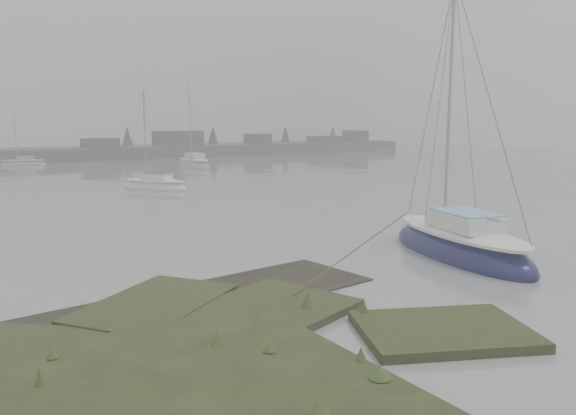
# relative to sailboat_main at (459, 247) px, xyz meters

# --- Properties ---
(ground) EXTENTS (160.00, 160.00, 0.00)m
(ground) POSITION_rel_sailboat_main_xyz_m (-6.53, 25.89, -0.31)
(ground) COLOR slate
(ground) RESTS_ON ground
(far_shoreline) EXTENTS (60.00, 8.00, 4.15)m
(far_shoreline) POSITION_rel_sailboat_main_xyz_m (20.31, 57.78, 0.54)
(far_shoreline) COLOR #4C4F51
(far_shoreline) RESTS_ON ground
(sailboat_main) EXTENTS (4.05, 7.40, 9.94)m
(sailboat_main) POSITION_rel_sailboat_main_xyz_m (0.00, 0.00, 0.00)
(sailboat_main) COLOR #0E0F3C
(sailboat_main) RESTS_ON ground
(sailboat_white) EXTENTS (4.06, 5.15, 7.11)m
(sailboat_white) POSITION_rel_sailboat_main_xyz_m (-1.90, 23.80, -0.09)
(sailboat_white) COLOR white
(sailboat_white) RESTS_ON ground
(sailboat_far_b) EXTENTS (2.39, 6.47, 9.00)m
(sailboat_far_b) POSITION_rel_sailboat_main_xyz_m (7.98, 39.61, -0.03)
(sailboat_far_b) COLOR #A7ACB0
(sailboat_far_b) RESTS_ON ground
(sailboat_far_c) EXTENTS (4.59, 2.73, 6.16)m
(sailboat_far_c) POSITION_rel_sailboat_main_xyz_m (-5.91, 51.20, -0.12)
(sailboat_far_c) COLOR #9DA1A7
(sailboat_far_c) RESTS_ON ground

